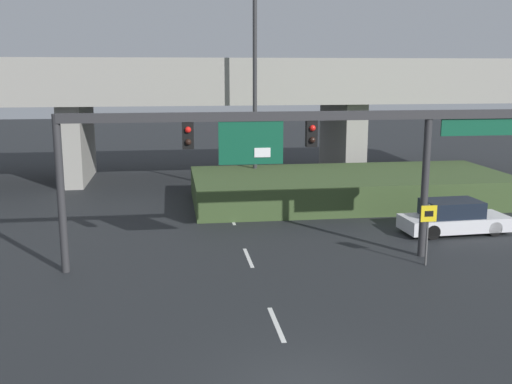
{
  "coord_description": "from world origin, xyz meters",
  "views": [
    {
      "loc": [
        -2.81,
        -11.91,
        7.06
      ],
      "look_at": [
        0.0,
        7.79,
        2.99
      ],
      "focal_mm": 42.0,
      "sensor_mm": 36.0,
      "label": 1
    }
  ],
  "objects_px": {
    "speed_limit_sign": "(428,226)",
    "parked_sedan_near_right": "(453,218)",
    "signal_gantry": "(285,140)",
    "highway_light_pole_near": "(255,64)"
  },
  "relations": [
    {
      "from": "signal_gantry",
      "to": "speed_limit_sign",
      "type": "distance_m",
      "value": 6.05
    },
    {
      "from": "parked_sedan_near_right",
      "to": "speed_limit_sign",
      "type": "bearing_deg",
      "value": -129.4
    },
    {
      "from": "speed_limit_sign",
      "to": "parked_sedan_near_right",
      "type": "bearing_deg",
      "value": 53.36
    },
    {
      "from": "signal_gantry",
      "to": "speed_limit_sign",
      "type": "bearing_deg",
      "value": -12.21
    },
    {
      "from": "highway_light_pole_near",
      "to": "parked_sedan_near_right",
      "type": "bearing_deg",
      "value": -51.39
    },
    {
      "from": "speed_limit_sign",
      "to": "parked_sedan_near_right",
      "type": "distance_m",
      "value": 5.18
    },
    {
      "from": "speed_limit_sign",
      "to": "highway_light_pole_near",
      "type": "height_order",
      "value": "highway_light_pole_near"
    },
    {
      "from": "highway_light_pole_near",
      "to": "signal_gantry",
      "type": "bearing_deg",
      "value": -92.93
    },
    {
      "from": "signal_gantry",
      "to": "parked_sedan_near_right",
      "type": "bearing_deg",
      "value": 20.22
    },
    {
      "from": "speed_limit_sign",
      "to": "highway_light_pole_near",
      "type": "xyz_separation_m",
      "value": [
        -4.46,
        13.5,
        5.85
      ]
    }
  ]
}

